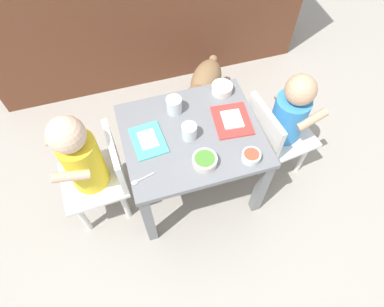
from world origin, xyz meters
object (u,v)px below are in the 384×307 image
Objects in this scene: cereal_bowl_left_side at (251,156)px; seated_child_right at (286,117)px; water_cup_left at (189,132)px; veggie_bowl_far at (205,161)px; dining_table at (192,144)px; veggie_bowl_near at (222,88)px; water_cup_right at (174,106)px; spoon_by_left_tray at (141,179)px; seated_child_left at (85,161)px; food_tray_right at (232,120)px; dog at (204,85)px; food_tray_left at (148,140)px.

seated_child_right is at bearing 35.67° from cereal_bowl_left_side.
water_cup_left is 0.15m from veggie_bowl_far.
seated_child_right is (0.46, 0.00, 0.03)m from dining_table.
veggie_bowl_far is 0.40m from veggie_bowl_near.
water_cup_right is 0.75× the size of spoon_by_left_tray.
veggie_bowl_far is (-0.45, -0.16, 0.07)m from seated_child_right.
water_cup_right reaches higher than cereal_bowl_left_side.
seated_child_left reaches higher than food_tray_right.
spoon_by_left_tray is (-0.26, -0.00, -0.02)m from veggie_bowl_far.
food_tray_right is at bearing -94.88° from veggie_bowl_near.
water_cup_left is (0.44, -0.02, 0.06)m from seated_child_left.
dining_table is 7.74× the size of cereal_bowl_left_side.
seated_child_right is (0.92, -0.01, -0.03)m from seated_child_left.
dog is at bearing 87.28° from veggie_bowl_near.
seated_child_left reaches higher than food_tray_left.
veggie_bowl_far reaches higher than spoon_by_left_tray.
water_cup_right reaches higher than food_tray_right.
dining_table is at bearing -114.50° from dog.
food_tray_right is at bearing 176.83° from seated_child_right.
dining_table is 3.00× the size of food_tray_right.
food_tray_right is 0.21m from cereal_bowl_left_side.
food_tray_right is 0.48m from spoon_by_left_tray.
food_tray_left is 0.43m from cereal_bowl_left_side.
water_cup_right is (-0.23, 0.13, 0.03)m from food_tray_right.
water_cup_right reaches higher than dog.
food_tray_right is 2.87× the size of water_cup_left.
food_tray_left is at bearing 151.51° from cereal_bowl_left_side.
food_tray_right is (-0.27, 0.01, 0.06)m from seated_child_right.
seated_child_right is 0.33m from veggie_bowl_near.
food_tray_left and food_tray_right have the same top height.
food_tray_left reaches higher than dining_table.
food_tray_left is 0.38m from food_tray_right.
water_cup_left is at bearing -144.15° from dining_table.
water_cup_right is 0.97× the size of cereal_bowl_left_side.
veggie_bowl_near reaches higher than food_tray_right.
food_tray_right is 0.18m from veggie_bowl_near.
food_tray_left is (-0.64, 0.01, 0.06)m from seated_child_right.
spoon_by_left_tray is at bearing -179.93° from veggie_bowl_far.
cereal_bowl_left_side is at bearing -91.72° from veggie_bowl_near.
veggie_bowl_far is (0.19, -0.17, 0.01)m from food_tray_left.
seated_child_left reaches higher than veggie_bowl_near.
veggie_bowl_near reaches higher than veggie_bowl_far.
spoon_by_left_tray is at bearing -158.74° from food_tray_right.
veggie_bowl_far is (0.46, -0.17, 0.05)m from seated_child_left.
seated_child_right reaches higher than dining_table.
cereal_bowl_left_side is at bearing -40.90° from water_cup_left.
dining_table is 5.87× the size of veggie_bowl_far.
dining_table is 0.11m from water_cup_left.
water_cup_right is at bearing 17.50° from seated_child_left.
veggie_bowl_near is 0.98× the size of spoon_by_left_tray.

